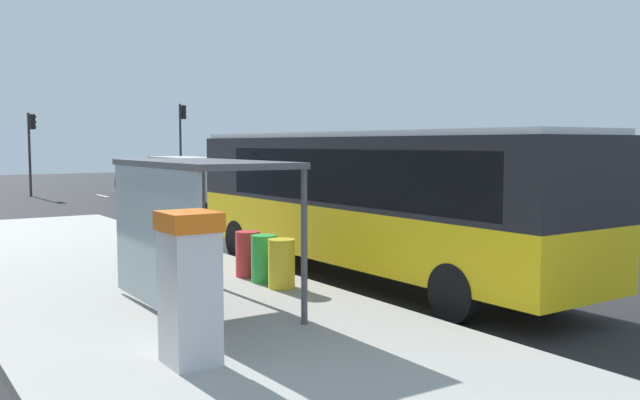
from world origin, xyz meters
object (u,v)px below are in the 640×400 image
(ticket_machine, at_px, (190,287))
(bus, at_px, (368,195))
(recycling_bin_yellow, at_px, (282,264))
(recycling_bin_red, at_px, (248,254))
(sedan_near, at_px, (141,181))
(traffic_light_far_side, at_px, (31,141))
(traffic_light_near_side, at_px, (182,134))
(white_van, at_px, (184,176))
(bus_shelter, at_px, (184,196))
(recycling_bin_green, at_px, (264,259))

(ticket_machine, bearing_deg, bus, 33.96)
(recycling_bin_yellow, height_order, recycling_bin_red, same)
(sedan_near, xyz_separation_m, traffic_light_far_side, (-5.40, 2.51, 2.33))
(sedan_near, height_order, traffic_light_near_side, traffic_light_near_side)
(white_van, xyz_separation_m, traffic_light_far_side, (-5.30, 9.18, 1.78))
(ticket_machine, height_order, traffic_light_near_side, traffic_light_near_side)
(white_van, relative_size, traffic_light_far_side, 1.13)
(recycling_bin_yellow, bearing_deg, white_van, 72.71)
(bus, bearing_deg, white_van, 78.94)
(sedan_near, height_order, bus_shelter, bus_shelter)
(bus, xyz_separation_m, recycling_bin_red, (-2.49, 0.86, -1.19))
(recycling_bin_green, bearing_deg, recycling_bin_red, 90.00)
(traffic_light_far_side, bearing_deg, traffic_light_near_side, -5.32)
(white_van, height_order, recycling_bin_green, white_van)
(white_van, relative_size, recycling_bin_red, 5.54)
(bus, height_order, white_van, bus)
(bus, distance_m, sedan_near, 27.01)
(white_van, xyz_separation_m, sedan_near, (0.10, 6.67, -0.55))
(recycling_bin_green, bearing_deg, ticket_machine, -128.96)
(white_van, distance_m, ticket_machine, 25.78)
(traffic_light_far_side, bearing_deg, bus_shelter, -96.24)
(sedan_near, xyz_separation_m, ticket_machine, (-9.77, -30.57, 0.38))
(bus, bearing_deg, recycling_bin_yellow, -167.81)
(recycling_bin_red, height_order, bus_shelter, bus_shelter)
(ticket_machine, bearing_deg, traffic_light_near_side, 68.12)
(ticket_machine, xyz_separation_m, recycling_bin_green, (3.27, 4.04, -0.52))
(traffic_light_near_side, distance_m, bus_shelter, 31.89)
(recycling_bin_red, xyz_separation_m, traffic_light_far_side, (1.10, 28.34, 2.46))
(sedan_near, relative_size, traffic_light_near_side, 0.82)
(bus, bearing_deg, traffic_light_far_side, 92.71)
(traffic_light_near_side, xyz_separation_m, bus_shelter, (-11.91, -29.55, -1.46))
(ticket_machine, distance_m, traffic_light_far_side, 33.42)
(traffic_light_near_side, bearing_deg, sedan_near, -151.82)
(sedan_near, distance_m, bus_shelter, 29.20)
(traffic_light_far_side, xyz_separation_m, bus_shelter, (-3.32, -30.35, -1.02))
(sedan_near, height_order, ticket_machine, ticket_machine)
(white_van, relative_size, recycling_bin_green, 5.54)
(ticket_machine, bearing_deg, sedan_near, 72.28)
(bus, relative_size, sedan_near, 2.51)
(bus_shelter, bearing_deg, white_van, 67.86)
(recycling_bin_green, height_order, recycling_bin_red, same)
(recycling_bin_yellow, distance_m, bus_shelter, 2.71)
(ticket_machine, relative_size, bus_shelter, 0.48)
(ticket_machine, xyz_separation_m, recycling_bin_yellow, (3.27, 3.34, -0.52))
(bus_shelter, bearing_deg, recycling_bin_red, 42.25)
(sedan_near, bearing_deg, recycling_bin_red, -104.13)
(sedan_near, xyz_separation_m, traffic_light_near_side, (3.20, 1.71, 2.76))
(bus, distance_m, recycling_bin_red, 2.89)
(white_van, xyz_separation_m, recycling_bin_red, (-6.40, -19.16, -0.69))
(recycling_bin_red, bearing_deg, white_van, 71.53)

